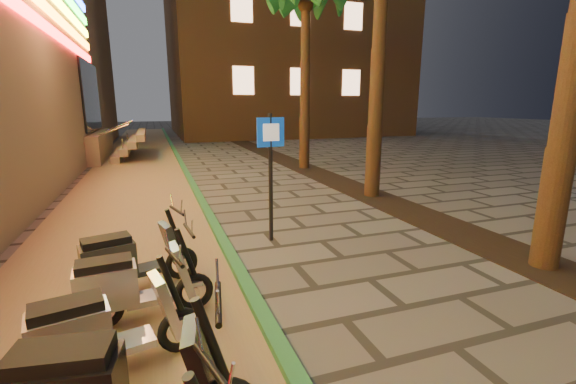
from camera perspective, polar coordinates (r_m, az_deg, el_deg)
name	(u,v)px	position (r m, az deg, el deg)	size (l,w,h in m)	color
parking_strip	(133,190)	(12.19, -21.92, 0.34)	(3.40, 60.00, 0.01)	#8C7251
green_curb	(192,184)	(12.21, -13.97, 1.13)	(0.18, 60.00, 0.10)	#2A723B
planting_strip	(418,215)	(9.21, 18.74, -3.21)	(1.20, 40.00, 0.02)	black
palm_d	(306,5)	(15.40, 2.64, 25.95)	(2.97, 3.02, 7.16)	#472D19
pedestrian_sign	(271,160)	(6.80, -2.58, 4.74)	(0.51, 0.11, 2.30)	black
scooter_7	(100,331)	(4.03, -26.05, -18.07)	(1.51, 0.71, 1.06)	black
scooter_8	(129,286)	(4.78, -22.46, -12.75)	(1.51, 0.57, 1.06)	black
scooter_9	(127,260)	(5.53, -22.68, -9.22)	(1.50, 0.76, 1.06)	black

